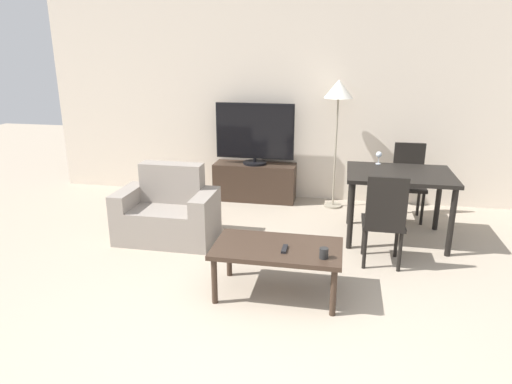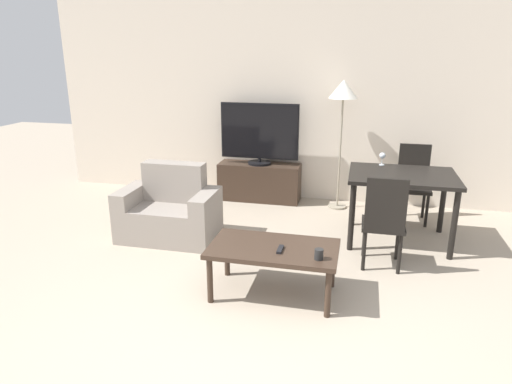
{
  "view_description": "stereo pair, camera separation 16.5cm",
  "coord_description": "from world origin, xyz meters",
  "px_view_note": "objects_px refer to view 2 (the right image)",
  "views": [
    {
      "loc": [
        0.5,
        -2.4,
        2.03
      ],
      "look_at": [
        -0.34,
        1.91,
        0.65
      ],
      "focal_mm": 32.0,
      "sensor_mm": 36.0,
      "label": 1
    },
    {
      "loc": [
        0.66,
        -2.36,
        2.03
      ],
      "look_at": [
        -0.34,
        1.91,
        0.65
      ],
      "focal_mm": 32.0,
      "sensor_mm": 36.0,
      "label": 2
    }
  ],
  "objects_px": {
    "coffee_table": "(273,252)",
    "wine_glass_left": "(382,156)",
    "tv_stand": "(259,182)",
    "remote_primary": "(280,249)",
    "dining_chair_far": "(413,180)",
    "armchair": "(170,212)",
    "dining_table": "(402,183)",
    "floor_lamp": "(343,96)",
    "tv": "(260,134)",
    "dining_chair_near": "(384,219)",
    "cup_white_near": "(319,254)"
  },
  "relations": [
    {
      "from": "coffee_table",
      "to": "dining_chair_near",
      "type": "relative_size",
      "value": 1.16
    },
    {
      "from": "tv",
      "to": "remote_primary",
      "type": "xyz_separation_m",
      "value": [
        0.76,
        -2.57,
        -0.48
      ]
    },
    {
      "from": "cup_white_near",
      "to": "remote_primary",
      "type": "bearing_deg",
      "value": 163.88
    },
    {
      "from": "tv",
      "to": "remote_primary",
      "type": "height_order",
      "value": "tv"
    },
    {
      "from": "dining_chair_near",
      "to": "floor_lamp",
      "type": "height_order",
      "value": "floor_lamp"
    },
    {
      "from": "dining_chair_near",
      "to": "tv",
      "type": "bearing_deg",
      "value": 131.88
    },
    {
      "from": "tv_stand",
      "to": "tv",
      "type": "relative_size",
      "value": 1.05
    },
    {
      "from": "dining_table",
      "to": "floor_lamp",
      "type": "xyz_separation_m",
      "value": [
        -0.71,
        0.97,
        0.81
      ]
    },
    {
      "from": "tv_stand",
      "to": "cup_white_near",
      "type": "relative_size",
      "value": 12.95
    },
    {
      "from": "dining_table",
      "to": "armchair",
      "type": "bearing_deg",
      "value": -168.89
    },
    {
      "from": "coffee_table",
      "to": "remote_primary",
      "type": "bearing_deg",
      "value": -42.27
    },
    {
      "from": "wine_glass_left",
      "to": "tv_stand",
      "type": "bearing_deg",
      "value": 155.85
    },
    {
      "from": "coffee_table",
      "to": "tv_stand",
      "type": "bearing_deg",
      "value": 105.34
    },
    {
      "from": "tv_stand",
      "to": "wine_glass_left",
      "type": "bearing_deg",
      "value": -24.15
    },
    {
      "from": "dining_table",
      "to": "remote_primary",
      "type": "xyz_separation_m",
      "value": [
        -1.04,
        -1.51,
        -0.21
      ]
    },
    {
      "from": "armchair",
      "to": "floor_lamp",
      "type": "bearing_deg",
      "value": 39.57
    },
    {
      "from": "armchair",
      "to": "tv_stand",
      "type": "distance_m",
      "value": 1.68
    },
    {
      "from": "coffee_table",
      "to": "floor_lamp",
      "type": "relative_size",
      "value": 0.65
    },
    {
      "from": "dining_chair_near",
      "to": "remote_primary",
      "type": "xyz_separation_m",
      "value": [
        -0.85,
        -0.78,
        -0.05
      ]
    },
    {
      "from": "dining_table",
      "to": "wine_glass_left",
      "type": "relative_size",
      "value": 7.63
    },
    {
      "from": "dining_table",
      "to": "dining_chair_far",
      "type": "xyz_separation_m",
      "value": [
        0.2,
        0.74,
        -0.16
      ]
    },
    {
      "from": "armchair",
      "to": "coffee_table",
      "type": "distance_m",
      "value": 1.67
    },
    {
      "from": "coffee_table",
      "to": "cup_white_near",
      "type": "relative_size",
      "value": 12.46
    },
    {
      "from": "armchair",
      "to": "dining_chair_near",
      "type": "relative_size",
      "value": 1.15
    },
    {
      "from": "dining_chair_far",
      "to": "floor_lamp",
      "type": "bearing_deg",
      "value": 165.62
    },
    {
      "from": "armchair",
      "to": "remote_primary",
      "type": "xyz_separation_m",
      "value": [
        1.43,
        -1.03,
        0.16
      ]
    },
    {
      "from": "tv",
      "to": "dining_table",
      "type": "height_order",
      "value": "tv"
    },
    {
      "from": "armchair",
      "to": "dining_chair_far",
      "type": "bearing_deg",
      "value": 24.64
    },
    {
      "from": "dining_chair_near",
      "to": "remote_primary",
      "type": "distance_m",
      "value": 1.15
    },
    {
      "from": "tv",
      "to": "dining_table",
      "type": "xyz_separation_m",
      "value": [
        1.8,
        -1.05,
        -0.28
      ]
    },
    {
      "from": "dining_table",
      "to": "wine_glass_left",
      "type": "bearing_deg",
      "value": 121.46
    },
    {
      "from": "floor_lamp",
      "to": "remote_primary",
      "type": "relative_size",
      "value": 11.12
    },
    {
      "from": "cup_white_near",
      "to": "dining_chair_near",
      "type": "bearing_deg",
      "value": 58.99
    },
    {
      "from": "dining_chair_far",
      "to": "floor_lamp",
      "type": "xyz_separation_m",
      "value": [
        -0.91,
        0.23,
        0.96
      ]
    },
    {
      "from": "coffee_table",
      "to": "dining_table",
      "type": "height_order",
      "value": "dining_table"
    },
    {
      "from": "tv",
      "to": "cup_white_near",
      "type": "height_order",
      "value": "tv"
    },
    {
      "from": "coffee_table",
      "to": "floor_lamp",
      "type": "xyz_separation_m",
      "value": [
        0.4,
        2.42,
        1.07
      ]
    },
    {
      "from": "tv",
      "to": "wine_glass_left",
      "type": "relative_size",
      "value": 7.31
    },
    {
      "from": "dining_chair_far",
      "to": "remote_primary",
      "type": "xyz_separation_m",
      "value": [
        -1.24,
        -2.25,
        -0.05
      ]
    },
    {
      "from": "floor_lamp",
      "to": "cup_white_near",
      "type": "xyz_separation_m",
      "value": [
        -0.01,
        -2.58,
        -0.98
      ]
    },
    {
      "from": "tv_stand",
      "to": "remote_primary",
      "type": "distance_m",
      "value": 2.68
    },
    {
      "from": "armchair",
      "to": "dining_chair_near",
      "type": "height_order",
      "value": "dining_chair_near"
    },
    {
      "from": "armchair",
      "to": "coffee_table",
      "type": "relative_size",
      "value": 0.98
    },
    {
      "from": "dining_table",
      "to": "cup_white_near",
      "type": "bearing_deg",
      "value": -114.06
    },
    {
      "from": "dining_chair_near",
      "to": "wine_glass_left",
      "type": "height_order",
      "value": "dining_chair_near"
    },
    {
      "from": "coffee_table",
      "to": "wine_glass_left",
      "type": "bearing_deg",
      "value": 63.28
    },
    {
      "from": "dining_chair_far",
      "to": "wine_glass_left",
      "type": "bearing_deg",
      "value": -135.5
    },
    {
      "from": "tv_stand",
      "to": "dining_table",
      "type": "distance_m",
      "value": 2.12
    },
    {
      "from": "tv_stand",
      "to": "floor_lamp",
      "type": "distance_m",
      "value": 1.63
    },
    {
      "from": "tv",
      "to": "floor_lamp",
      "type": "xyz_separation_m",
      "value": [
        1.09,
        -0.08,
        0.53
      ]
    }
  ]
}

